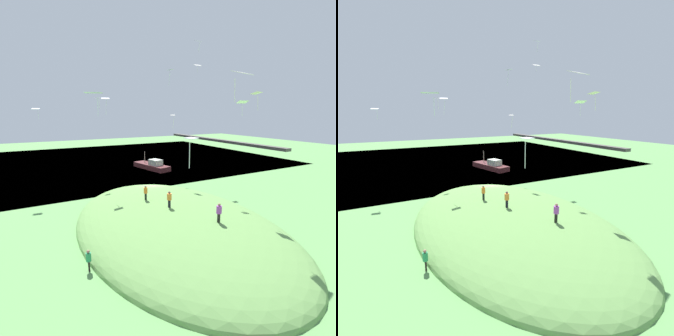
% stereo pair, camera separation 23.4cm
% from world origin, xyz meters
% --- Properties ---
extents(ground_plane, '(160.00, 160.00, 0.00)m').
position_xyz_m(ground_plane, '(0.00, 0.00, 0.00)').
color(ground_plane, '#5E9550').
extents(lake_water, '(53.42, 80.00, 0.40)m').
position_xyz_m(lake_water, '(-29.44, 0.00, -0.20)').
color(lake_water, '#2A546F').
rests_on(lake_water, ground_plane).
extents(grass_hill, '(27.67, 17.78, 4.05)m').
position_xyz_m(grass_hill, '(9.62, -2.35, 0.00)').
color(grass_hill, '#65964C').
rests_on(grass_hill, ground_plane).
extents(bridge_deck_far, '(48.08, 1.80, 0.70)m').
position_xyz_m(bridge_deck_far, '(-29.44, 34.94, 3.01)').
color(bridge_deck_far, '#504D47').
extents(boat_on_lake, '(9.14, 4.40, 3.27)m').
position_xyz_m(boat_on_lake, '(-14.89, 6.86, 0.66)').
color(boat_on_lake, '#512123').
rests_on(boat_on_lake, lake_water).
extents(person_with_child, '(0.50, 0.50, 1.59)m').
position_xyz_m(person_with_child, '(9.70, -2.95, 3.00)').
color(person_with_child, black).
rests_on(person_with_child, grass_hill).
extents(person_near_shore, '(0.53, 0.53, 1.66)m').
position_xyz_m(person_near_shore, '(14.29, -0.82, 2.90)').
color(person_near_shore, black).
rests_on(person_near_shore, grass_hill).
extents(person_watching_kites, '(0.48, 0.48, 1.56)m').
position_xyz_m(person_watching_kites, '(6.51, -3.96, 2.92)').
color(person_watching_kites, black).
rests_on(person_watching_kites, grass_hill).
extents(person_on_hilltop, '(0.38, 0.38, 1.59)m').
position_xyz_m(person_on_hilltop, '(13.04, -11.17, 1.00)').
color(person_on_hilltop, black).
rests_on(person_on_hilltop, ground_plane).
extents(kite_0, '(0.80, 1.14, 1.24)m').
position_xyz_m(kite_0, '(-3.52, 9.22, 17.74)').
color(kite_0, white).
extents(kite_1, '(0.89, 1.15, 1.57)m').
position_xyz_m(kite_1, '(19.26, -4.01, 12.68)').
color(kite_1, white).
extents(kite_2, '(0.79, 1.01, 1.37)m').
position_xyz_m(kite_2, '(-6.96, -12.80, 11.25)').
color(kite_2, white).
extents(kite_3, '(1.00, 0.78, 2.12)m').
position_xyz_m(kite_3, '(-2.24, 3.82, 16.39)').
color(kite_3, silver).
extents(kite_4, '(0.76, 0.98, 1.91)m').
position_xyz_m(kite_4, '(0.26, -5.93, 12.26)').
color(kite_4, white).
extents(kite_5, '(0.89, 0.86, 1.47)m').
position_xyz_m(kite_5, '(-6.35, -5.17, 12.67)').
color(kite_5, white).
extents(kite_6, '(0.87, 1.07, 1.44)m').
position_xyz_m(kite_6, '(14.75, 2.05, 12.22)').
color(kite_6, white).
extents(kite_7, '(0.55, 0.78, 1.33)m').
position_xyz_m(kite_7, '(2.19, 5.19, 19.20)').
color(kite_7, white).
extents(kite_8, '(1.00, 1.19, 1.36)m').
position_xyz_m(kite_8, '(14.01, -10.36, 11.83)').
color(kite_8, white).
extents(kite_9, '(0.75, 0.57, 1.65)m').
position_xyz_m(kite_9, '(18.55, -6.60, 9.31)').
color(kite_9, white).
extents(kite_10, '(0.90, 1.14, 1.46)m').
position_xyz_m(kite_10, '(10.93, 4.41, 11.75)').
color(kite_10, white).
extents(kite_11, '(0.66, 0.79, 1.97)m').
position_xyz_m(kite_11, '(-2.46, 4.39, 10.30)').
color(kite_11, white).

